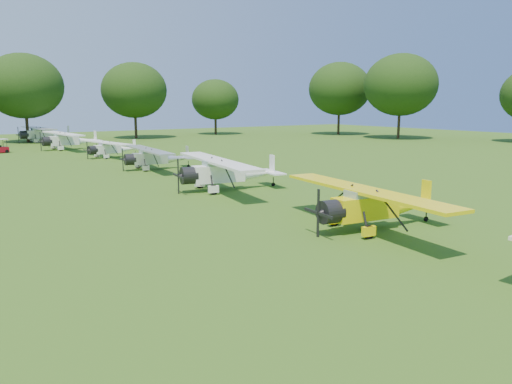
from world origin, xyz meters
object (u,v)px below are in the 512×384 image
Objects in this scene: aircraft_2 at (374,203)px; aircraft_7 at (43,133)px; aircraft_3 at (226,170)px; aircraft_5 at (111,147)px; aircraft_6 at (68,139)px; aircraft_4 at (155,156)px.

aircraft_7 is at bearing 98.42° from aircraft_2.
aircraft_5 is (0.12, 24.32, -0.25)m from aircraft_3.
aircraft_6 reaches higher than aircraft_2.
aircraft_3 is 0.95× the size of aircraft_7.
aircraft_3 is 24.32m from aircraft_5.
aircraft_2 is at bearing -92.93° from aircraft_6.
aircraft_2 reaches higher than aircraft_5.
aircraft_7 reaches higher than aircraft_4.
aircraft_6 reaches higher than aircraft_5.
aircraft_6 is 0.95× the size of aircraft_7.
aircraft_5 is (-0.17, 37.16, -0.16)m from aircraft_2.
aircraft_3 is at bearing -92.70° from aircraft_6.
aircraft_7 is (-1.50, 50.49, 0.08)m from aircraft_3.
aircraft_5 is at bearing 95.43° from aircraft_4.
aircraft_7 is (-1.79, 63.33, 0.16)m from aircraft_2.
aircraft_6 is (-1.49, 12.10, 0.26)m from aircraft_5.
aircraft_4 is 1.07× the size of aircraft_5.
aircraft_3 is 12.60m from aircraft_4.
aircraft_3 reaches higher than aircraft_5.
aircraft_4 is at bearing 96.90° from aircraft_2.
aircraft_2 is at bearing -85.04° from aircraft_4.
aircraft_3 is 1.23× the size of aircraft_5.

